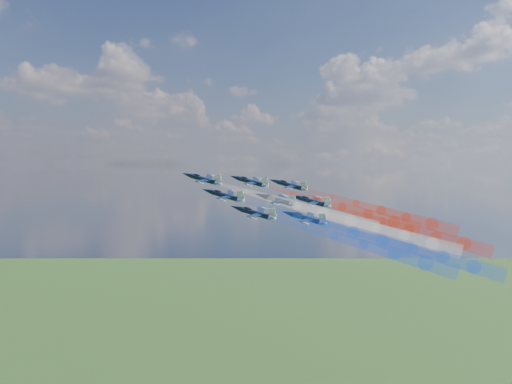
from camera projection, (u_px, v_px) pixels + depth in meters
jet_lead at (204, 179)px, 172.62m from camera, size 15.36×16.07×8.13m
trail_lead at (297, 206)px, 166.36m from camera, size 29.81×37.14×15.92m
jet_inner_left at (225, 196)px, 163.12m from camera, size 15.36×16.07×8.13m
trail_inner_left at (325, 225)px, 156.86m from camera, size 29.81×37.14×15.92m
jet_inner_right at (251, 182)px, 180.34m from camera, size 15.36×16.07×8.13m
trail_inner_right at (342, 207)px, 174.08m from camera, size 29.81×37.14×15.92m
jet_outer_left at (255, 213)px, 152.71m from camera, size 15.36×16.07×8.13m
trail_outer_left at (364, 245)px, 146.45m from camera, size 29.81×37.14×15.92m
jet_center_third at (277, 200)px, 168.31m from camera, size 15.36×16.07×8.13m
trail_center_third at (376, 228)px, 162.04m from camera, size 29.81×37.14×15.92m
jet_outer_right at (290, 185)px, 183.93m from camera, size 15.36×16.07×8.13m
trail_outer_right at (381, 210)px, 177.67m from camera, size 29.81×37.14×15.92m
jet_rear_left at (306, 218)px, 158.32m from camera, size 15.36×16.07×8.13m
trail_rear_left at (413, 249)px, 152.06m from camera, size 29.81×37.14×15.92m
jet_rear_right at (312, 201)px, 174.05m from camera, size 15.36×16.07×8.13m
trail_rear_right at (409, 229)px, 167.79m from camera, size 29.81×37.14×15.92m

